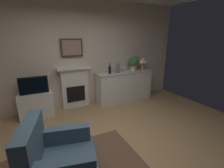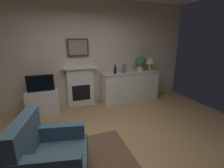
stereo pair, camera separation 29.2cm
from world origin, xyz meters
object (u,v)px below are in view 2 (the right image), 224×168
at_px(fireplace_unit, 81,86).
at_px(tv_cabinet, 43,102).
at_px(wine_bottle, 115,70).
at_px(wine_glass_center, 132,68).
at_px(armchair, 50,157).
at_px(wine_glass_left, 129,68).
at_px(sideboard_cabinet, 130,86).
at_px(vase_decorative, 124,68).
at_px(potted_plant_small, 141,62).
at_px(table_lamp, 150,61).
at_px(framed_picture, 78,48).
at_px(tv_set, 40,83).

relative_size(fireplace_unit, tv_cabinet, 1.47).
distance_m(fireplace_unit, wine_bottle, 1.06).
xyz_separation_m(wine_bottle, wine_glass_center, (0.53, 0.01, 0.01)).
xyz_separation_m(tv_cabinet, armchair, (0.19, -2.19, 0.09)).
relative_size(wine_glass_left, wine_glass_center, 1.00).
relative_size(sideboard_cabinet, vase_decorative, 6.06).
bearing_deg(potted_plant_small, wine_glass_left, -167.80).
bearing_deg(fireplace_unit, table_lamp, -4.89).
relative_size(table_lamp, armchair, 0.42).
relative_size(framed_picture, potted_plant_small, 1.28).
xyz_separation_m(fireplace_unit, tv_set, (-0.98, -0.19, 0.24)).
bearing_deg(wine_glass_center, table_lamp, 3.29).
height_order(wine_bottle, tv_cabinet, wine_bottle).
bearing_deg(tv_cabinet, armchair, -84.99).
height_order(wine_bottle, vase_decorative, wine_bottle).
bearing_deg(vase_decorative, tv_set, 178.89).
distance_m(framed_picture, potted_plant_small, 1.85).
bearing_deg(framed_picture, wine_bottle, -15.89).
distance_m(sideboard_cabinet, tv_cabinet, 2.42).
xyz_separation_m(wine_bottle, tv_set, (-1.91, 0.04, -0.20)).
bearing_deg(wine_glass_left, wine_bottle, 179.52).
xyz_separation_m(sideboard_cabinet, potted_plant_small, (0.34, 0.05, 0.70)).
bearing_deg(fireplace_unit, wine_glass_center, -8.26).
height_order(fireplace_unit, vase_decorative, vase_decorative).
bearing_deg(fireplace_unit, vase_decorative, -10.85).
relative_size(fireplace_unit, armchair, 1.15).
relative_size(wine_bottle, tv_cabinet, 0.39).
xyz_separation_m(fireplace_unit, table_lamp, (2.07, -0.18, 0.61)).
relative_size(table_lamp, tv_set, 0.65).
relative_size(sideboard_cabinet, wine_glass_left, 10.32).
relative_size(framed_picture, armchair, 0.58).
height_order(wine_bottle, wine_glass_center, wine_bottle).
height_order(wine_glass_center, potted_plant_small, potted_plant_small).
distance_m(vase_decorative, armchair, 2.97).
bearing_deg(table_lamp, vase_decorative, -176.77).
distance_m(sideboard_cabinet, wine_glass_center, 0.56).
distance_m(fireplace_unit, wine_glass_left, 1.45).
xyz_separation_m(framed_picture, wine_bottle, (0.93, -0.27, -0.60)).
height_order(wine_glass_center, armchair, wine_glass_center).
xyz_separation_m(table_lamp, potted_plant_small, (-0.29, 0.05, -0.02)).
relative_size(wine_glass_left, armchair, 0.17).
bearing_deg(vase_decorative, table_lamp, 3.23).
bearing_deg(table_lamp, armchair, -142.65).
xyz_separation_m(framed_picture, table_lamp, (2.07, -0.22, -0.43)).
bearing_deg(sideboard_cabinet, wine_bottle, -175.03).
bearing_deg(sideboard_cabinet, table_lamp, 0.00).
xyz_separation_m(fireplace_unit, potted_plant_small, (1.78, -0.13, 0.59)).
xyz_separation_m(sideboard_cabinet, tv_cabinet, (-2.41, 0.02, -0.15)).
bearing_deg(framed_picture, potted_plant_small, -5.68).
bearing_deg(tv_cabinet, table_lamp, -0.28).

